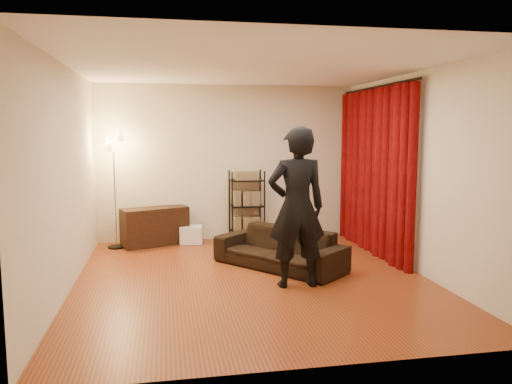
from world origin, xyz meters
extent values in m
plane|color=brown|center=(0.00, 0.00, 0.00)|extent=(5.00, 5.00, 0.00)
plane|color=white|center=(0.00, 0.00, 2.70)|extent=(5.00, 5.00, 0.00)
plane|color=beige|center=(0.00, 2.50, 1.35)|extent=(5.00, 0.00, 5.00)
plane|color=beige|center=(0.00, -2.50, 1.35)|extent=(5.00, 0.00, 5.00)
plane|color=beige|center=(-2.25, 0.00, 1.35)|extent=(0.00, 5.00, 5.00)
plane|color=beige|center=(2.25, 0.00, 1.35)|extent=(0.00, 5.00, 5.00)
cylinder|color=black|center=(2.15, 1.12, 2.58)|extent=(0.04, 2.65, 0.04)
imported|color=black|center=(0.47, 0.47, 0.27)|extent=(1.77, 1.91, 0.55)
imported|color=black|center=(0.48, -0.39, 0.98)|extent=(0.72, 0.48, 1.97)
cube|color=black|center=(-1.28, 2.20, 0.32)|extent=(1.16, 0.77, 0.64)
camera|label=1|loc=(-1.09, -6.20, 1.92)|focal=35.00mm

